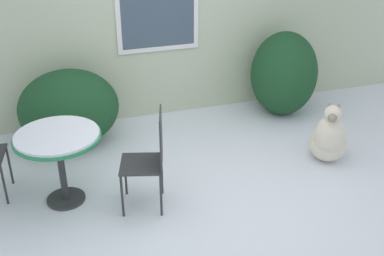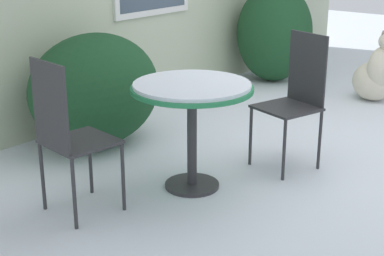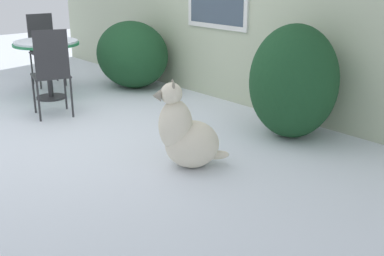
# 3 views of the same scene
# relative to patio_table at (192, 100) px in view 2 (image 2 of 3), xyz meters

# --- Properties ---
(ground_plane) EXTENTS (16.00, 16.00, 0.00)m
(ground_plane) POSITION_rel_patio_table_xyz_m (1.38, -0.49, -0.65)
(ground_plane) COLOR silver
(shrub_left) EXTENTS (1.19, 0.93, 0.94)m
(shrub_left) POSITION_rel_patio_table_xyz_m (0.18, 1.19, -0.17)
(shrub_left) COLOR #194223
(shrub_left) RESTS_ON ground_plane
(shrub_middle) EXTENTS (0.89, 0.89, 1.15)m
(shrub_middle) POSITION_rel_patio_table_xyz_m (3.03, 1.20, -0.07)
(shrub_middle) COLOR #194223
(shrub_middle) RESTS_ON ground_plane
(patio_table) EXTENTS (0.84, 0.84, 0.76)m
(patio_table) POSITION_rel_patio_table_xyz_m (0.00, 0.00, 0.00)
(patio_table) COLOR #2D2D30
(patio_table) RESTS_ON ground_plane
(patio_chair_near_table) EXTENTS (0.45, 0.45, 1.02)m
(patio_chair_near_table) POSITION_rel_patio_table_xyz_m (-0.81, 0.33, -0.09)
(patio_chair_near_table) COLOR #2D2D30
(patio_chair_near_table) RESTS_ON ground_plane
(patio_chair_far_side) EXTENTS (0.50, 0.50, 1.02)m
(patio_chair_far_side) POSITION_rel_patio_table_xyz_m (0.82, -0.34, -0.09)
(patio_chair_far_side) COLOR #2D2D30
(patio_chair_far_side) RESTS_ON ground_plane
(dog) EXTENTS (0.62, 0.65, 0.78)m
(dog) POSITION_rel_patio_table_xyz_m (2.93, -0.13, -0.36)
(dog) COLOR beige
(dog) RESTS_ON ground_plane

